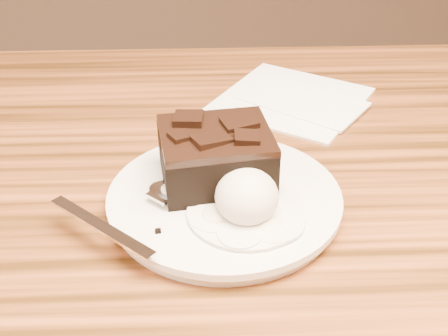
{
  "coord_description": "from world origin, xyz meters",
  "views": [
    {
      "loc": [
        -0.06,
        -0.45,
        1.09
      ],
      "look_at": [
        -0.04,
        0.01,
        0.79
      ],
      "focal_mm": 47.76,
      "sensor_mm": 36.0,
      "label": 1
    }
  ],
  "objects_px": {
    "ice_cream_scoop": "(247,196)",
    "plate": "(224,202)",
    "brownie": "(216,159)",
    "napkin": "(292,98)",
    "spoon": "(170,194)"
  },
  "relations": [
    {
      "from": "brownie",
      "to": "ice_cream_scoop",
      "type": "relative_size",
      "value": 1.7
    },
    {
      "from": "plate",
      "to": "napkin",
      "type": "relative_size",
      "value": 1.32
    },
    {
      "from": "ice_cream_scoop",
      "to": "plate",
      "type": "bearing_deg",
      "value": 119.77
    },
    {
      "from": "brownie",
      "to": "napkin",
      "type": "xyz_separation_m",
      "value": [
        0.1,
        0.2,
        -0.04
      ]
    },
    {
      "from": "plate",
      "to": "napkin",
      "type": "bearing_deg",
      "value": 67.26
    },
    {
      "from": "ice_cream_scoop",
      "to": "spoon",
      "type": "xyz_separation_m",
      "value": [
        -0.07,
        0.03,
        -0.01
      ]
    },
    {
      "from": "brownie",
      "to": "spoon",
      "type": "distance_m",
      "value": 0.05
    },
    {
      "from": "spoon",
      "to": "ice_cream_scoop",
      "type": "bearing_deg",
      "value": -69.38
    },
    {
      "from": "plate",
      "to": "napkin",
      "type": "xyz_separation_m",
      "value": [
        0.09,
        0.22,
        -0.01
      ]
    },
    {
      "from": "plate",
      "to": "spoon",
      "type": "height_order",
      "value": "spoon"
    },
    {
      "from": "brownie",
      "to": "spoon",
      "type": "bearing_deg",
      "value": -146.13
    },
    {
      "from": "brownie",
      "to": "ice_cream_scoop",
      "type": "xyz_separation_m",
      "value": [
        0.03,
        -0.05,
        -0.0
      ]
    },
    {
      "from": "spoon",
      "to": "napkin",
      "type": "height_order",
      "value": "spoon"
    },
    {
      "from": "plate",
      "to": "spoon",
      "type": "distance_m",
      "value": 0.05
    },
    {
      "from": "plate",
      "to": "ice_cream_scoop",
      "type": "height_order",
      "value": "ice_cream_scoop"
    }
  ]
}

